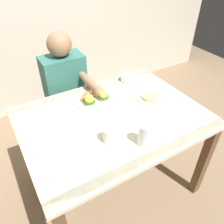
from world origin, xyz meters
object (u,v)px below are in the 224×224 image
at_px(fruit_bowl, 128,77).
at_px(diner_person, 67,90).
at_px(eggs_benedict_plate, 95,100).
at_px(dining_table, 113,128).
at_px(side_plate, 150,98).
at_px(fork, 67,142).
at_px(water_glass_near, 144,136).
at_px(coffee_mug, 110,135).

relative_size(fruit_bowl, diner_person, 0.11).
xyz_separation_m(eggs_benedict_plate, fruit_bowl, (0.38, 0.14, 0.00)).
bearing_deg(eggs_benedict_plate, fruit_bowl, 20.80).
bearing_deg(diner_person, eggs_benedict_plate, -80.21).
bearing_deg(eggs_benedict_plate, diner_person, 99.79).
relative_size(dining_table, side_plate, 6.00).
xyz_separation_m(fruit_bowl, fork, (-0.70, -0.42, -0.03)).
distance_m(dining_table, fruit_bowl, 0.51).
xyz_separation_m(fruit_bowl, diner_person, (-0.45, 0.25, -0.12)).
relative_size(dining_table, eggs_benedict_plate, 4.44).
xyz_separation_m(dining_table, fork, (-0.35, -0.07, 0.11)).
bearing_deg(water_glass_near, dining_table, 93.84).
relative_size(fruit_bowl, water_glass_near, 0.87).
height_order(fork, water_glass_near, water_glass_near).
bearing_deg(eggs_benedict_plate, fork, -139.82).
xyz_separation_m(dining_table, side_plate, (0.33, 0.03, 0.12)).
bearing_deg(eggs_benedict_plate, side_plate, -24.93).
xyz_separation_m(eggs_benedict_plate, fork, (-0.32, -0.27, -0.02)).
height_order(coffee_mug, diner_person, diner_person).
bearing_deg(fruit_bowl, coffee_mug, -132.08).
relative_size(coffee_mug, fork, 0.71).
relative_size(dining_table, diner_person, 1.05).
distance_m(eggs_benedict_plate, water_glass_near, 0.51).
relative_size(eggs_benedict_plate, side_plate, 1.35).
distance_m(fruit_bowl, water_glass_near, 0.73).
xyz_separation_m(dining_table, eggs_benedict_plate, (-0.03, 0.20, 0.13)).
distance_m(coffee_mug, fork, 0.25).
bearing_deg(dining_table, coffee_mug, -125.36).
bearing_deg(diner_person, dining_table, -80.74).
bearing_deg(fork, coffee_mug, -28.25).
distance_m(fork, side_plate, 0.69).
bearing_deg(fruit_bowl, fork, -149.28).
relative_size(eggs_benedict_plate, fork, 1.73).
distance_m(dining_table, coffee_mug, 0.28).
xyz_separation_m(fork, side_plate, (0.69, 0.11, 0.01)).
distance_m(dining_table, eggs_benedict_plate, 0.24).
bearing_deg(side_plate, coffee_mug, -154.42).
height_order(fruit_bowl, fork, fruit_bowl).
bearing_deg(coffee_mug, side_plate, 25.58).
xyz_separation_m(coffee_mug, water_glass_near, (0.15, -0.12, 0.01)).
bearing_deg(coffee_mug, dining_table, 54.64).
height_order(water_glass_near, diner_person, diner_person).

